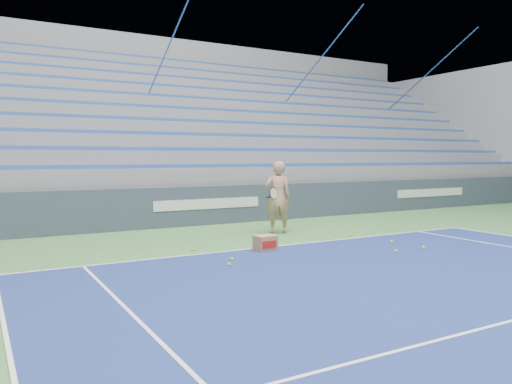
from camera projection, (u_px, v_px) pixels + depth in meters
sponsor_barrier at (206, 205)px, 14.14m from camera, size 30.00×0.32×1.10m
bleachers at (145, 145)px, 18.97m from camera, size 31.00×9.15×7.30m
tennis_player at (278, 197)px, 12.50m from camera, size 0.99×0.94×1.81m
ball_box at (265, 243)px, 10.16m from camera, size 0.44×0.36×0.32m
tennis_ball_0 at (350, 235)px, 12.04m from camera, size 0.07×0.07×0.07m
tennis_ball_1 at (356, 231)px, 12.69m from camera, size 0.07×0.07×0.07m
tennis_ball_2 at (229, 265)px, 8.71m from camera, size 0.07×0.07×0.07m
tennis_ball_3 at (424, 247)px, 10.38m from camera, size 0.07×0.07×0.07m
tennis_ball_4 at (232, 259)px, 9.18m from camera, size 0.07×0.07×0.07m
tennis_ball_5 at (392, 242)px, 11.05m from camera, size 0.07×0.07×0.07m
tennis_ball_6 at (396, 251)px, 9.95m from camera, size 0.07×0.07×0.07m
tennis_ball_7 at (192, 249)px, 10.17m from camera, size 0.07×0.07×0.07m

